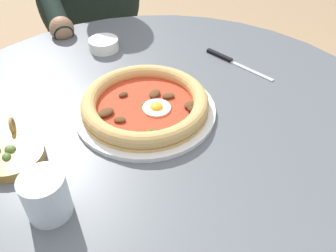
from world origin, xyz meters
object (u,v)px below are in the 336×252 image
Objects in this scene: dining_table at (160,169)px; steak_knife at (229,60)px; diner_person at (96,46)px; cafe_chair_diner at (89,22)px; olive_pan at (12,155)px; pizza_on_plate at (145,105)px; water_glass at (47,198)px; ramekin_capers at (104,44)px.

dining_table is 0.34m from steak_knife.
diner_person reaches higher than cafe_chair_diner.
cafe_chair_diner is at bearing -9.29° from dining_table.
cafe_chair_diner reaches higher than olive_pan.
dining_table is at bearing -174.57° from pizza_on_plate.
olive_pan is at bearing 11.55° from water_glass.
dining_table is 0.16m from pizza_on_plate.
ramekin_capers is 0.09× the size of cafe_chair_diner.
ramekin_capers reaches higher than dining_table.
diner_person is at bearing 170.00° from cafe_chair_diner.
pizza_on_plate is 2.15× the size of olive_pan.
pizza_on_plate is 0.29m from steak_knife.
dining_table is 14.02× the size of water_glass.
ramekin_capers reaches higher than steak_knife.
cafe_chair_diner reaches higher than ramekin_capers.
olive_pan is at bearing 135.40° from ramekin_capers.
steak_knife is at bearing -73.68° from pizza_on_plate.
water_glass is 0.15m from olive_pan.
olive_pan is 0.86m from diner_person.
cafe_chair_diner reaches higher than pizza_on_plate.
diner_person is at bearing -23.21° from water_glass.
water_glass reaches higher than ramekin_capers.
pizza_on_plate is 0.29m from water_glass.
steak_knife is (0.13, -0.28, 0.14)m from dining_table.
water_glass is 0.07× the size of diner_person.
diner_person is (0.77, -0.12, -0.08)m from dining_table.
ramekin_capers is at bearing -30.81° from water_glass.
diner_person is 1.24× the size of cafe_chair_diner.
pizza_on_plate is at bearing -89.07° from olive_pan.
pizza_on_plate is 0.30m from ramekin_capers.
dining_table is 7.77× the size of olive_pan.
cafe_chair_diner reaches higher than dining_table.
water_glass is at bearing -168.45° from olive_pan.
diner_person is at bearing -14.02° from ramekin_capers.
olive_pan reaches higher than steak_knife.
steak_knife is 0.34m from ramekin_capers.
dining_table is 0.92m from cafe_chair_diner.
dining_table is 1.19× the size of cafe_chair_diner.
olive_pan is (-0.30, 0.30, -0.01)m from ramekin_capers.
dining_table is 0.78m from diner_person.
olive_pan is (-0.00, 0.27, -0.01)m from pizza_on_plate.
dining_table is at bearing 170.84° from diner_person.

